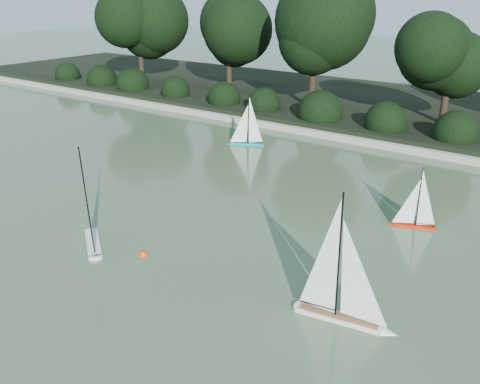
# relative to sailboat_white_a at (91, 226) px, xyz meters

# --- Properties ---
(ground) EXTENTS (80.00, 80.00, 0.00)m
(ground) POSITION_rel_sailboat_white_a_xyz_m (1.56, -0.85, -0.29)
(ground) COLOR #3A5130
(ground) RESTS_ON ground
(pond_coping) EXTENTS (40.00, 0.35, 0.18)m
(pond_coping) POSITION_rel_sailboat_white_a_xyz_m (1.56, 8.15, -0.20)
(pond_coping) COLOR gray
(pond_coping) RESTS_ON ground
(far_bank) EXTENTS (40.00, 8.00, 0.30)m
(far_bank) POSITION_rel_sailboat_white_a_xyz_m (1.56, 12.15, -0.14)
(far_bank) COLOR black
(far_bank) RESTS_ON ground
(tree_line) EXTENTS (26.31, 3.93, 4.39)m
(tree_line) POSITION_rel_sailboat_white_a_xyz_m (2.80, 10.58, 2.35)
(tree_line) COLOR black
(tree_line) RESTS_ON ground
(shrub_hedge) EXTENTS (29.10, 1.10, 1.10)m
(shrub_hedge) POSITION_rel_sailboat_white_a_xyz_m (1.56, 9.05, 0.16)
(shrub_hedge) COLOR black
(shrub_hedge) RESTS_ON ground
(sailboat_white_a) EXTENTS (1.18, 0.92, 1.82)m
(sailboat_white_a) POSITION_rel_sailboat_white_a_xyz_m (0.00, 0.00, 0.00)
(sailboat_white_a) COLOR silver
(sailboat_white_a) RESTS_ON ground
(sailboat_white_b) EXTENTS (1.39, 0.42, 1.89)m
(sailboat_white_b) POSITION_rel_sailboat_white_a_xyz_m (4.44, 0.43, 0.01)
(sailboat_white_b) COLOR white
(sailboat_white_b) RESTS_ON ground
(sailboat_orange) EXTENTS (0.84, 0.44, 1.18)m
(sailboat_orange) POSITION_rel_sailboat_white_a_xyz_m (4.09, 3.74, -0.10)
(sailboat_orange) COLOR red
(sailboat_orange) RESTS_ON ground
(sailboat_teal) EXTENTS (0.98, 0.63, 1.43)m
(sailboat_teal) POSITION_rel_sailboat_white_a_xyz_m (-1.34, 6.21, -0.06)
(sailboat_teal) COLOR #0A9892
(sailboat_teal) RESTS_ON ground
(race_buoy) EXTENTS (0.15, 0.15, 0.15)m
(race_buoy) POSITION_rel_sailboat_white_a_xyz_m (1.03, 0.16, -0.29)
(race_buoy) COLOR #FC3A0D
(race_buoy) RESTS_ON ground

